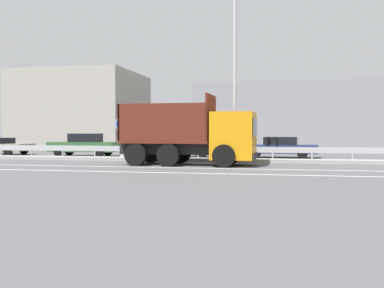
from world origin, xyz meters
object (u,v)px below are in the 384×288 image
(parked_car_4, at_px, (180,146))
(parked_car_5, at_px, (279,147))
(parked_car_3, at_px, (84,145))
(dump_truck, at_px, (205,139))
(median_road_sign, at_px, (122,137))
(street_lamp_1, at_px, (234,60))

(parked_car_4, distance_m, parked_car_5, 6.20)
(parked_car_3, distance_m, parked_car_5, 12.63)
(dump_truck, relative_size, median_road_sign, 2.70)
(dump_truck, height_order, parked_car_4, dump_truck)
(dump_truck, xyz_separation_m, median_road_sign, (-5.19, 2.65, 0.03))
(street_lamp_1, xyz_separation_m, parked_car_5, (2.28, 4.39, -4.71))
(parked_car_4, bearing_deg, parked_car_3, 86.77)
(dump_truck, height_order, street_lamp_1, street_lamp_1)
(median_road_sign, bearing_deg, parked_car_4, 56.70)
(street_lamp_1, bearing_deg, parked_car_3, 159.82)
(parked_car_3, bearing_deg, median_road_sign, -134.68)
(parked_car_3, bearing_deg, dump_truck, -126.87)
(street_lamp_1, bearing_deg, dump_truck, -114.81)
(median_road_sign, bearing_deg, parked_car_5, 26.03)
(parked_car_3, xyz_separation_m, parked_car_4, (6.44, 0.10, -0.01))
(median_road_sign, xyz_separation_m, street_lamp_1, (6.33, -0.19, 4.07))
(street_lamp_1, relative_size, parked_car_5, 2.03)
(dump_truck, bearing_deg, street_lamp_1, 156.46)
(parked_car_4, xyz_separation_m, parked_car_5, (6.18, 0.50, -0.07))
(street_lamp_1, height_order, parked_car_3, street_lamp_1)
(median_road_sign, relative_size, parked_car_4, 0.51)
(median_road_sign, bearing_deg, street_lamp_1, -1.69)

